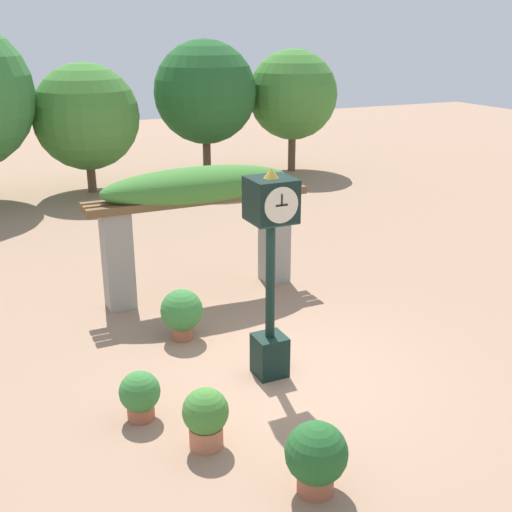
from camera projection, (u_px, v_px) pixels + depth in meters
The scene contains 8 objects.
ground_plane at pixel (283, 374), 9.97m from camera, with size 60.00×60.00×0.00m, color #9E7A60.
pedestal_clock at pixel (270, 259), 9.35m from camera, with size 0.63×0.67×3.25m.
pergola at pixel (199, 201), 12.43m from camera, with size 4.42×1.12×2.59m.
potted_plant_near_left at pixel (206, 416), 8.11m from camera, with size 0.60×0.60×0.81m.
potted_plant_near_right at pixel (182, 312), 10.96m from camera, with size 0.73×0.73×0.89m.
potted_plant_far_left at pixel (316, 456), 7.29m from camera, with size 0.73×0.73×0.89m.
potted_plant_far_right at pixel (140, 394), 8.72m from camera, with size 0.56×0.56×0.70m.
tree_line at pixel (60, 102), 19.92m from camera, with size 18.11×4.51×5.45m.
Camera 1 is at (-4.10, -7.78, 5.06)m, focal length 45.00 mm.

